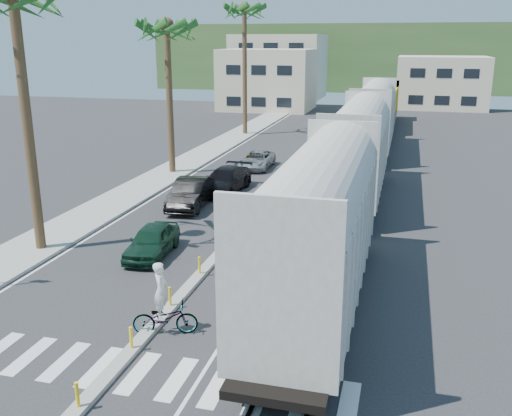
{
  "coord_description": "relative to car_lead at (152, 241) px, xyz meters",
  "views": [
    {
      "loc": [
        7.62,
        -15.01,
        9.19
      ],
      "look_at": [
        1.43,
        8.5,
        2.0
      ],
      "focal_mm": 40.0,
      "sensor_mm": 36.0,
      "label": 1
    }
  ],
  "objects": [
    {
      "name": "ground",
      "position": [
        2.83,
        -6.69,
        -0.69
      ],
      "size": [
        140.0,
        140.0,
        0.0
      ],
      "primitive_type": "plane",
      "color": "#28282B",
      "rests_on": "ground"
    },
    {
      "name": "sidewalk",
      "position": [
        -5.67,
        18.31,
        -0.61
      ],
      "size": [
        3.0,
        90.0,
        0.15
      ],
      "primitive_type": "cube",
      "color": "gray",
      "rests_on": "ground"
    },
    {
      "name": "rails",
      "position": [
        7.83,
        21.31,
        -0.66
      ],
      "size": [
        1.56,
        100.0,
        0.06
      ],
      "color": "black",
      "rests_on": "ground"
    },
    {
      "name": "median",
      "position": [
        2.83,
        13.27,
        -0.6
      ],
      "size": [
        0.45,
        60.0,
        0.85
      ],
      "color": "gray",
      "rests_on": "ground"
    },
    {
      "name": "crosswalk",
      "position": [
        2.83,
        -8.69,
        -0.68
      ],
      "size": [
        14.0,
        2.2,
        0.01
      ],
      "primitive_type": "cube",
      "color": "silver",
      "rests_on": "ground"
    },
    {
      "name": "lane_markings",
      "position": [
        0.68,
        18.31,
        -0.68
      ],
      "size": [
        9.42,
        90.0,
        0.01
      ],
      "color": "silver",
      "rests_on": "ground"
    },
    {
      "name": "freight_train",
      "position": [
        7.83,
        17.38,
        2.22
      ],
      "size": [
        3.0,
        60.94,
        5.85
      ],
      "color": "#A9A69B",
      "rests_on": "ground"
    },
    {
      "name": "palm_trees",
      "position": [
        -5.27,
        16.01,
        10.12
      ],
      "size": [
        3.5,
        37.2,
        13.75
      ],
      "color": "brown",
      "rests_on": "ground"
    },
    {
      "name": "buildings",
      "position": [
        -3.58,
        64.97,
        3.68
      ],
      "size": [
        38.0,
        27.0,
        10.0
      ],
      "color": "beige",
      "rests_on": "ground"
    },
    {
      "name": "hillside",
      "position": [
        2.83,
        93.31,
        5.31
      ],
      "size": [
        80.0,
        20.0,
        12.0
      ],
      "primitive_type": "cube",
      "color": "#385628",
      "rests_on": "ground"
    },
    {
      "name": "car_lead",
      "position": [
        0.0,
        0.0,
        0.0
      ],
      "size": [
        2.31,
        4.31,
        1.37
      ],
      "primitive_type": "imported",
      "rotation": [
        0.0,
        0.0,
        0.09
      ],
      "color": "#103120",
      "rests_on": "ground"
    },
    {
      "name": "car_second",
      "position": [
        -1.12,
        7.62,
        0.12
      ],
      "size": [
        2.69,
        5.25,
        1.62
      ],
      "primitive_type": "imported",
      "rotation": [
        0.0,
        0.0,
        0.1
      ],
      "color": "black",
      "rests_on": "ground"
    },
    {
      "name": "car_third",
      "position": [
        -0.26,
        11.39,
        0.06
      ],
      "size": [
        3.07,
        5.55,
        1.49
      ],
      "primitive_type": "imported",
      "rotation": [
        0.0,
        0.0,
        -0.1
      ],
      "color": "black",
      "rests_on": "ground"
    },
    {
      "name": "car_rear",
      "position": [
        -0.08,
        18.51,
        -0.06
      ],
      "size": [
        2.23,
        4.59,
        1.26
      ],
      "primitive_type": "imported",
      "rotation": [
        0.0,
        0.0,
        0.02
      ],
      "color": "#A4A6A9",
      "rests_on": "ground"
    },
    {
      "name": "cyclist",
      "position": [
        3.35,
        -6.34,
        0.09
      ],
      "size": [
        1.93,
        2.52,
        2.47
      ],
      "rotation": [
        0.0,
        0.0,
        1.88
      ],
      "color": "#9EA0A5",
      "rests_on": "ground"
    }
  ]
}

